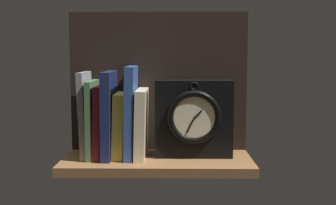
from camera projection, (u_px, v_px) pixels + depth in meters
ground_plane at (157, 162)px, 119.72cm from camera, size 52.76×22.59×2.50cm
back_panel at (158, 82)px, 127.83cm from camera, size 52.76×1.20×41.30cm
book_gray_chess at (86, 114)px, 120.29cm from camera, size 2.41×13.31×24.03cm
book_green_romantic at (93, 119)px, 120.40cm from camera, size 1.67×14.71×21.59cm
book_maroon_dawkins at (100, 121)px, 120.45cm from camera, size 2.66×14.43×20.24cm
book_navy_bierce at (109, 114)px, 120.19cm from camera, size 2.87×16.57×24.17cm
book_yellow_seinlanguage at (120, 125)px, 120.49cm from camera, size 3.78×12.96×18.17cm
book_blue_modern at (131, 112)px, 120.02cm from camera, size 2.96×15.41×25.65cm
book_cream_twain at (141, 123)px, 120.35cm from camera, size 3.34×15.97×19.18cm
framed_clock at (194, 118)px, 119.77cm from camera, size 21.71×7.66×21.71cm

